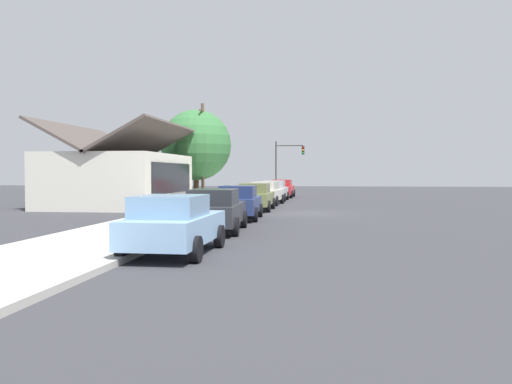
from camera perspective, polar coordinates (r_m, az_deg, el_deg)
The scene contains 14 objects.
ground_plane at distance 29.23m, azimuth 4.95°, elevation -2.25°, with size 120.00×120.00×0.00m, color #38383D.
sidewalk_curb at distance 30.00m, azimuth -5.80°, elevation -1.99°, with size 60.00×4.20×0.16m, color beige.
car_skyblue at distance 14.55m, azimuth -8.65°, elevation -3.36°, with size 4.40×2.10×1.59m.
car_charcoal at distance 19.92m, azimuth -4.31°, elevation -1.89°, with size 4.83×2.21×1.59m.
car_navy at distance 25.17m, azimuth -1.80°, elevation -1.08°, with size 4.50×2.10×1.59m.
car_olive at distance 31.17m, azimuth -0.04°, elevation -0.48°, with size 4.80×2.00×1.59m.
car_ivory at distance 36.75m, azimuth 1.09°, elevation -0.10°, with size 4.77×2.16×1.59m.
car_silver at distance 42.13m, azimuth 1.99°, elevation 0.17°, with size 4.74×1.97×1.59m.
car_cherry at distance 48.06m, azimuth 2.81°, elevation 0.40°, with size 4.74×2.06×1.59m.
storefront_building at distance 35.90m, azimuth -14.20°, elevation 1.42°, with size 10.81×7.29×5.37m.
shade_tree at distance 42.73m, azimuth -6.35°, elevation 4.93°, with size 5.53×5.53×7.13m.
traffic_light_main at distance 51.81m, azimuth 3.29°, elevation 3.47°, with size 0.37×2.79×5.20m.
utility_pole_wooden at distance 41.73m, azimuth -5.65°, elevation 4.42°, with size 1.80×0.24×7.50m.
fire_hydrant_red at distance 19.59m, azimuth -8.84°, elevation -2.91°, with size 0.22×0.22×0.71m.
Camera 1 is at (-29.12, -1.32, 2.17)m, focal length 37.89 mm.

